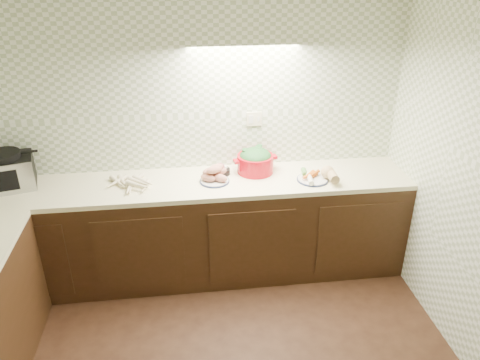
{
  "coord_description": "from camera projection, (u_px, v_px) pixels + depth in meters",
  "views": [
    {
      "loc": [
        -0.05,
        -1.94,
        2.62
      ],
      "look_at": [
        0.36,
        1.25,
        1.02
      ],
      "focal_mm": 35.0,
      "sensor_mm": 36.0,
      "label": 1
    }
  ],
  "objects": [
    {
      "name": "parsnip_pile",
      "position": [
        129.0,
        184.0,
        3.72
      ],
      "size": [
        0.38,
        0.31,
        0.08
      ],
      "color": "beige",
      "rests_on": "counter"
    },
    {
      "name": "counter",
      "position": [
        101.0,
        299.0,
        3.22
      ],
      "size": [
        3.6,
        3.6,
        0.9
      ],
      "color": "black",
      "rests_on": "ground"
    },
    {
      "name": "onion_bowl",
      "position": [
        222.0,
        170.0,
        3.94
      ],
      "size": [
        0.13,
        0.13,
        0.1
      ],
      "color": "black",
      "rests_on": "counter"
    },
    {
      "name": "room",
      "position": [
        198.0,
        186.0,
        2.17
      ],
      "size": [
        3.6,
        3.6,
        2.6
      ],
      "color": "black",
      "rests_on": "ground"
    },
    {
      "name": "sweet_potato_plate",
      "position": [
        215.0,
        175.0,
        3.81
      ],
      "size": [
        0.25,
        0.24,
        0.15
      ],
      "rotation": [
        0.0,
        0.0,
        -0.08
      ],
      "color": "#192246",
      "rests_on": "counter"
    },
    {
      "name": "dutch_oven",
      "position": [
        255.0,
        161.0,
        3.95
      ],
      "size": [
        0.38,
        0.36,
        0.21
      ],
      "rotation": [
        0.0,
        0.0,
        0.17
      ],
      "color": "#B40815",
      "rests_on": "counter"
    },
    {
      "name": "toaster_oven",
      "position": [
        6.0,
        171.0,
        3.69
      ],
      "size": [
        0.48,
        0.41,
        0.3
      ],
      "rotation": [
        0.0,
        0.0,
        0.25
      ],
      "color": "black",
      "rests_on": "counter"
    },
    {
      "name": "veg_plate",
      "position": [
        319.0,
        175.0,
        3.84
      ],
      "size": [
        0.33,
        0.27,
        0.12
      ],
      "rotation": [
        0.0,
        0.0,
        -0.17
      ],
      "color": "#192246",
      "rests_on": "counter"
    }
  ]
}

